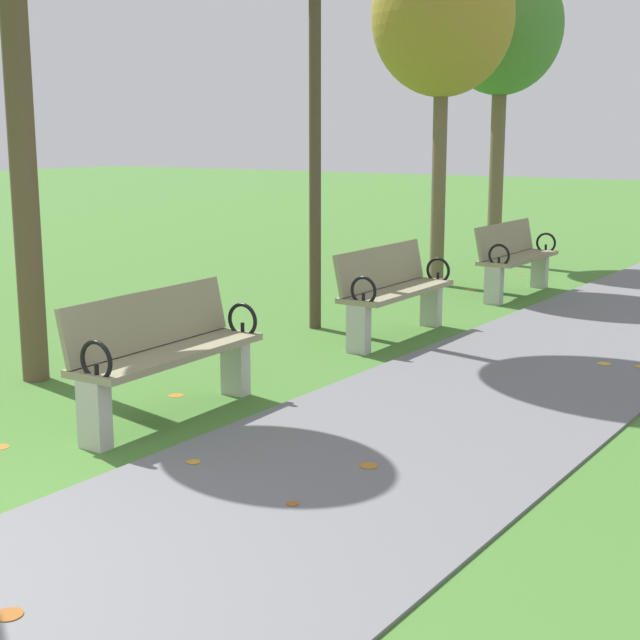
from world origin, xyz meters
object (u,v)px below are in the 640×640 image
at_px(park_bench_2, 165,351).
at_px(park_bench_3, 393,289).
at_px(park_bench_4, 515,257).
at_px(tree_4, 443,19).
at_px(tree_5, 502,29).

bearing_deg(park_bench_2, park_bench_3, 90.00).
relative_size(park_bench_4, tree_4, 0.36).
bearing_deg(park_bench_2, park_bench_4, 90.00).
height_order(park_bench_4, tree_4, tree_4).
relative_size(park_bench_3, tree_4, 0.36).
relative_size(park_bench_2, tree_4, 0.37).
bearing_deg(park_bench_4, park_bench_2, -90.00).
bearing_deg(park_bench_2, tree_5, 99.18).
height_order(park_bench_2, park_bench_3, same).
height_order(park_bench_2, tree_5, tree_5).
distance_m(park_bench_2, park_bench_3, 3.19).
bearing_deg(park_bench_4, tree_5, 118.97).
distance_m(park_bench_4, tree_5, 4.20).
bearing_deg(tree_5, park_bench_3, -75.75).
height_order(tree_4, tree_5, tree_5).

